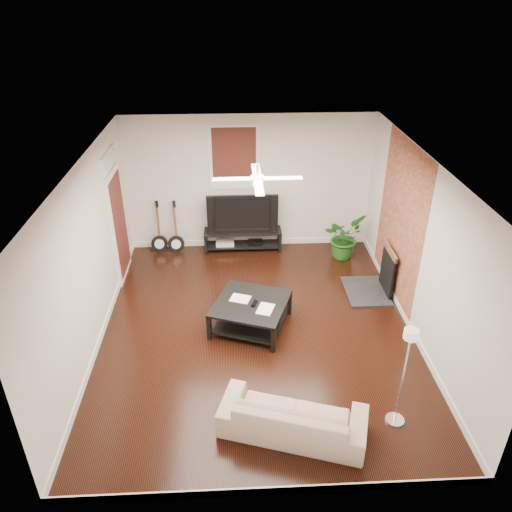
% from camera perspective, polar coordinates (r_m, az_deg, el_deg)
% --- Properties ---
extents(room, '(5.01, 6.01, 2.81)m').
position_cam_1_polar(room, '(7.43, 0.16, 0.19)').
color(room, black).
rests_on(room, ground).
extents(brick_accent, '(0.02, 2.20, 2.80)m').
position_cam_1_polar(brick_accent, '(8.78, 16.26, 3.73)').
color(brick_accent, brown).
rests_on(brick_accent, floor).
extents(fireplace, '(0.80, 1.10, 0.92)m').
position_cam_1_polar(fireplace, '(9.12, 13.74, -1.61)').
color(fireplace, black).
rests_on(fireplace, floor).
extents(window_back, '(1.00, 0.06, 1.30)m').
position_cam_1_polar(window_back, '(9.94, -2.53, 11.25)').
color(window_back, '#3D1A10').
rests_on(window_back, wall_back).
extents(door_left, '(0.08, 1.00, 2.50)m').
position_cam_1_polar(door_left, '(9.43, -15.64, 4.59)').
color(door_left, white).
rests_on(door_left, wall_left).
extents(tv_stand, '(1.61, 0.43, 0.45)m').
position_cam_1_polar(tv_stand, '(10.43, -1.53, 1.89)').
color(tv_stand, black).
rests_on(tv_stand, floor).
extents(tv, '(1.44, 0.19, 0.83)m').
position_cam_1_polar(tv, '(10.17, -1.58, 5.14)').
color(tv, black).
rests_on(tv, tv_stand).
extents(coffee_table, '(1.43, 1.43, 0.47)m').
position_cam_1_polar(coffee_table, '(8.14, -0.59, -6.70)').
color(coffee_table, black).
rests_on(coffee_table, floor).
extents(sofa, '(1.94, 1.22, 0.53)m').
position_cam_1_polar(sofa, '(6.48, 4.27, -17.90)').
color(sofa, tan).
rests_on(sofa, floor).
extents(floor_lamp, '(0.31, 0.31, 1.48)m').
position_cam_1_polar(floor_lamp, '(6.50, 16.56, -13.28)').
color(floor_lamp, silver).
rests_on(floor_lamp, floor).
extents(potted_plant, '(1.05, 1.06, 0.89)m').
position_cam_1_polar(potted_plant, '(10.21, 10.04, 2.19)').
color(potted_plant, '#225F1B').
rests_on(potted_plant, floor).
extents(guitar_left, '(0.36, 0.27, 1.11)m').
position_cam_1_polar(guitar_left, '(10.37, -11.23, 3.16)').
color(guitar_left, black).
rests_on(guitar_left, floor).
extents(guitar_right, '(0.38, 0.31, 1.11)m').
position_cam_1_polar(guitar_right, '(10.30, -9.32, 3.15)').
color(guitar_right, black).
rests_on(guitar_right, floor).
extents(ceiling_fan, '(1.24, 1.24, 0.32)m').
position_cam_1_polar(ceiling_fan, '(6.93, 0.17, 8.91)').
color(ceiling_fan, white).
rests_on(ceiling_fan, ceiling).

